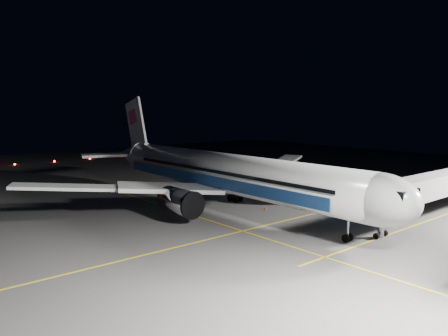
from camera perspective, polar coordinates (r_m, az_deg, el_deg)
name	(u,v)px	position (r m, az deg, el deg)	size (l,w,h in m)	color
ground	(227,209)	(63.63, 0.33, -5.36)	(200.00, 200.00, 0.00)	#4C4C4F
guide_line_main	(277,223)	(56.61, 6.95, -7.09)	(0.25, 80.00, 0.01)	gold
guide_line_cross	(193,215)	(60.03, -4.07, -6.19)	(70.00, 0.25, 0.01)	gold
guide_line_side	(406,229)	(57.95, 22.69, -7.30)	(0.25, 40.00, 0.01)	gold
airliner	(222,173)	(63.47, -0.30, -0.65)	(61.48, 54.22, 16.64)	silver
jet_bridge	(439,184)	(64.17, 26.22, -1.90)	(3.60, 34.40, 6.30)	#B2B2B7
taxiway_lights	(54,161)	(126.59, -21.28, 0.82)	(0.44, 60.44, 0.44)	#FF140A
baggage_tug	(295,182)	(82.97, 9.24, -1.81)	(2.67, 2.35, 1.66)	black
safety_cone_a	(250,194)	(73.19, 3.39, -3.39)	(0.40, 0.40, 0.60)	red
safety_cone_b	(265,208)	(63.45, 5.39, -5.20)	(0.34, 0.34, 0.51)	red
safety_cone_c	(239,198)	(69.23, 1.94, -4.00)	(0.45, 0.45, 0.67)	red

